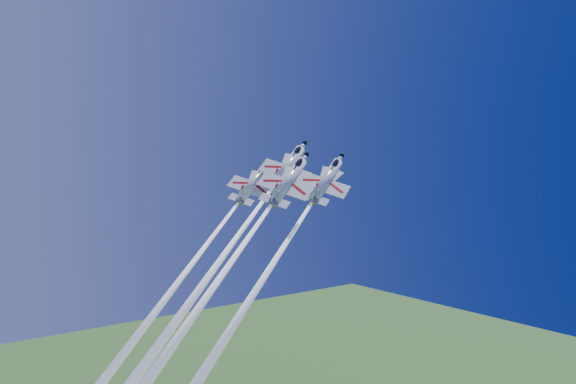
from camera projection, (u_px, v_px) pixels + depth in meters
jet_lead at (232, 245)px, 110.01m from camera, size 42.80×28.61×44.68m
jet_left at (196, 259)px, 110.13m from camera, size 39.89×26.98×41.81m
jet_right at (277, 258)px, 104.67m from camera, size 40.27×26.72×41.93m
jet_slot at (229, 265)px, 99.31m from camera, size 41.39×27.48×43.10m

